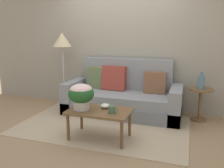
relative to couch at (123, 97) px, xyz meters
The scene contains 11 objects.
ground_plane 0.92m from the couch, 99.18° to the right, with size 14.00×14.00×0.00m, color #997A56.
wall_back 1.22m from the couch, 106.65° to the left, with size 6.40×0.12×2.90m, color gray.
area_rug 0.80m from the couch, 100.75° to the right, with size 2.79×1.74×0.01m, color tan.
couch is the anchor object (origin of this frame).
coffee_table 1.20m from the couch, 90.59° to the right, with size 0.91×0.54×0.44m.
side_table 1.41m from the couch, ahead, with size 0.42×0.42×0.58m.
floor_lamp 1.64m from the couch, behind, with size 0.39×0.39×1.54m.
potted_plant 1.33m from the couch, 102.21° to the right, with size 0.37×0.37×0.38m.
coffee_mug 1.29m from the couch, 80.93° to the right, with size 0.14×0.10×0.10m.
snack_bowl 1.10m from the couch, 88.19° to the right, with size 0.14×0.14×0.07m.
table_vase 1.45m from the couch, ahead, with size 0.12×0.12×0.30m.
Camera 1 is at (1.32, -3.36, 1.53)m, focal length 37.57 mm.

